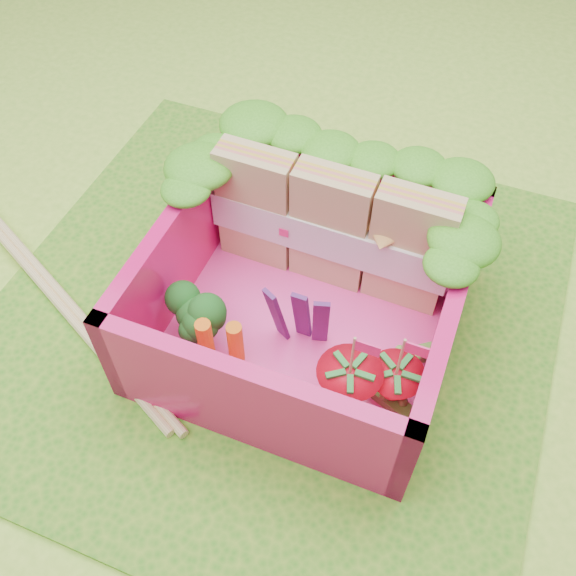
% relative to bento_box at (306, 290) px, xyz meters
% --- Properties ---
extents(ground, '(14.00, 14.00, 0.00)m').
position_rel_bento_box_xyz_m(ground, '(-0.17, 0.02, -0.31)').
color(ground, '#83BF36').
rests_on(ground, ground).
extents(placemat, '(2.60, 2.60, 0.03)m').
position_rel_bento_box_xyz_m(placemat, '(-0.17, 0.02, -0.29)').
color(placemat, '#3E8B1F').
rests_on(placemat, ground).
extents(bento_floor, '(1.30, 1.30, 0.05)m').
position_rel_bento_box_xyz_m(bento_floor, '(0.00, 0.00, -0.25)').
color(bento_floor, '#FF41A5').
rests_on(bento_floor, placemat).
extents(bento_box, '(1.30, 1.30, 0.55)m').
position_rel_bento_box_xyz_m(bento_box, '(0.00, 0.00, 0.00)').
color(bento_box, '#DE1264').
rests_on(bento_box, placemat).
extents(lettuce_ruffle, '(1.43, 0.77, 0.11)m').
position_rel_bento_box_xyz_m(lettuce_ruffle, '(-0.00, 0.44, 0.33)').
color(lettuce_ruffle, '#378A19').
rests_on(lettuce_ruffle, bento_box).
extents(sandwich_stack, '(1.14, 0.19, 0.63)m').
position_rel_bento_box_xyz_m(sandwich_stack, '(0.01, 0.32, 0.08)').
color(sandwich_stack, tan).
rests_on(sandwich_stack, bento_floor).
extents(broccoli, '(0.34, 0.34, 0.25)m').
position_rel_bento_box_xyz_m(broccoli, '(-0.43, -0.27, -0.05)').
color(broccoli, '#538B43').
rests_on(broccoli, bento_floor).
extents(carrot_sticks, '(0.18, 0.13, 0.28)m').
position_rel_bento_box_xyz_m(carrot_sticks, '(-0.27, -0.34, -0.09)').
color(carrot_sticks, orange).
rests_on(carrot_sticks, bento_floor).
extents(purple_wedges, '(0.26, 0.08, 0.38)m').
position_rel_bento_box_xyz_m(purple_wedges, '(0.02, -0.12, -0.04)').
color(purple_wedges, '#3D1751').
rests_on(purple_wedges, bento_floor).
extents(strawberry_left, '(0.27, 0.27, 0.51)m').
position_rel_bento_box_xyz_m(strawberry_left, '(0.31, -0.35, -0.08)').
color(strawberry_left, red).
rests_on(strawberry_left, bento_floor).
extents(strawberry_right, '(0.24, 0.24, 0.48)m').
position_rel_bento_box_xyz_m(strawberry_right, '(0.49, -0.27, -0.10)').
color(strawberry_right, red).
rests_on(strawberry_right, bento_floor).
extents(snap_peas, '(0.32, 0.46, 0.05)m').
position_rel_bento_box_xyz_m(snap_peas, '(0.50, -0.16, -0.20)').
color(snap_peas, '#58BD3B').
rests_on(snap_peas, bento_floor).
extents(chopsticks, '(1.97, 0.98, 0.05)m').
position_rel_bento_box_xyz_m(chopsticks, '(-1.24, -0.26, -0.25)').
color(chopsticks, tan).
rests_on(chopsticks, placemat).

